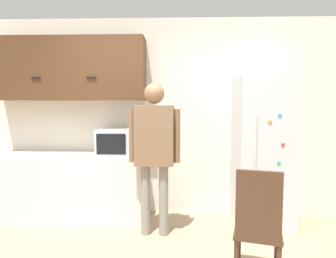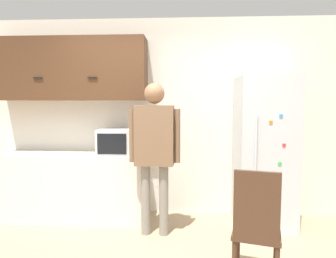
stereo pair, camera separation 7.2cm
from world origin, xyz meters
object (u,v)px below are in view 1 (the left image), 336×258
at_px(microwave, 118,142).
at_px(person, 154,143).
at_px(chair, 258,223).
at_px(refrigerator, 263,151).

height_order(microwave, person, person).
distance_m(microwave, person, 0.66).
distance_m(person, chair, 1.44).
height_order(microwave, chair, microwave).
bearing_deg(refrigerator, person, -164.37).
bearing_deg(microwave, chair, -42.18).
bearing_deg(person, refrigerator, 17.91).
bearing_deg(chair, microwave, -26.94).
relative_size(refrigerator, chair, 1.87).
xyz_separation_m(microwave, chair, (1.47, -1.33, -0.52)).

